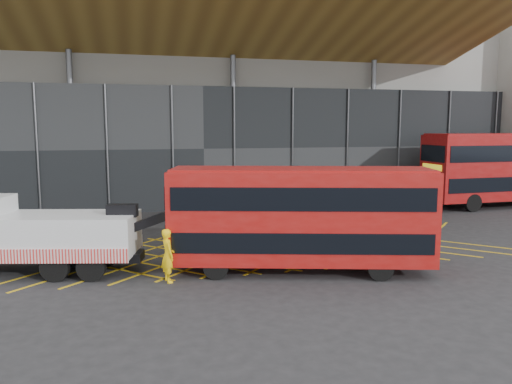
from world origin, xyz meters
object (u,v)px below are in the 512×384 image
object	(u,v)px
bus_towed	(300,215)
bus_second	(510,166)
worker	(168,255)
recovery_truck	(13,231)

from	to	relation	value
bus_towed	bus_second	size ratio (longest dim) A/B	0.80
bus_towed	worker	xyz separation A→B (m)	(-4.87, 0.04, -1.23)
bus_second	worker	size ratio (longest dim) A/B	6.46
bus_second	worker	distance (m)	26.45
bus_second	worker	xyz separation A→B (m)	(-23.86, -11.25, -1.81)
recovery_truck	worker	world-z (taller)	recovery_truck
bus_towed	worker	distance (m)	5.03
bus_towed	bus_second	xyz separation A→B (m)	(18.99, 11.29, 0.58)
bus_second	bus_towed	bearing A→B (deg)	-150.64
bus_towed	worker	size ratio (longest dim) A/B	5.19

